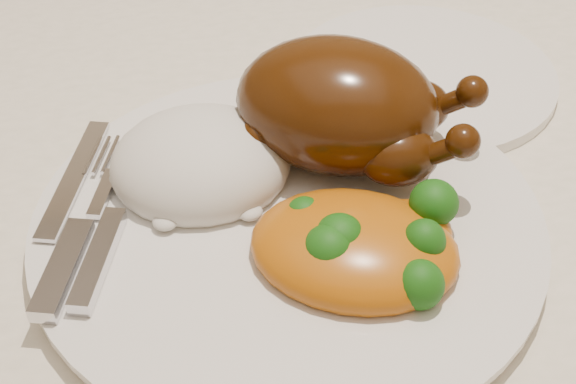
{
  "coord_description": "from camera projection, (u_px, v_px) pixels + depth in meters",
  "views": [
    {
      "loc": [
        -0.02,
        -0.5,
        1.12
      ],
      "look_at": [
        0.03,
        -0.14,
        0.8
      ],
      "focal_mm": 50.0,
      "sensor_mm": 36.0,
      "label": 1
    }
  ],
  "objects": [
    {
      "name": "dining_table",
      "position": [
        232.0,
        206.0,
        0.67
      ],
      "size": [
        1.6,
        0.9,
        0.76
      ],
      "color": "brown",
      "rests_on": "floor"
    },
    {
      "name": "tablecloth",
      "position": [
        228.0,
        137.0,
        0.62
      ],
      "size": [
        1.73,
        1.03,
        0.18
      ],
      "color": "white",
      "rests_on": "dining_table"
    },
    {
      "name": "dinner_plate",
      "position": [
        288.0,
        224.0,
        0.5
      ],
      "size": [
        0.35,
        0.35,
        0.01
      ],
      "primitive_type": "cylinder",
      "rotation": [
        0.0,
        0.0,
        -0.16
      ],
      "color": "white",
      "rests_on": "tablecloth"
    },
    {
      "name": "side_plate",
      "position": [
        422.0,
        75.0,
        0.63
      ],
      "size": [
        0.25,
        0.25,
        0.01
      ],
      "primitive_type": "cylinder",
      "rotation": [
        0.0,
        0.0,
        0.22
      ],
      "color": "white",
      "rests_on": "tablecloth"
    },
    {
      "name": "roast_chicken",
      "position": [
        343.0,
        106.0,
        0.51
      ],
      "size": [
        0.18,
        0.14,
        0.08
      ],
      "rotation": [
        0.0,
        0.0,
        -0.4
      ],
      "color": "#3F1E06",
      "rests_on": "dinner_plate"
    },
    {
      "name": "rice_mound",
      "position": [
        201.0,
        164.0,
        0.51
      ],
      "size": [
        0.12,
        0.11,
        0.06
      ],
      "rotation": [
        0.0,
        0.0,
        0.04
      ],
      "color": "silver",
      "rests_on": "dinner_plate"
    },
    {
      "name": "mac_and_cheese",
      "position": [
        367.0,
        246.0,
        0.46
      ],
      "size": [
        0.15,
        0.13,
        0.05
      ],
      "rotation": [
        0.0,
        0.0,
        -0.35
      ],
      "color": "#C3540C",
      "rests_on": "dinner_plate"
    },
    {
      "name": "cutlery",
      "position": [
        83.0,
        233.0,
        0.47
      ],
      "size": [
        0.06,
        0.18,
        0.01
      ],
      "rotation": [
        0.0,
        0.0,
        -0.23
      ],
      "color": "silver",
      "rests_on": "dinner_plate"
    }
  ]
}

